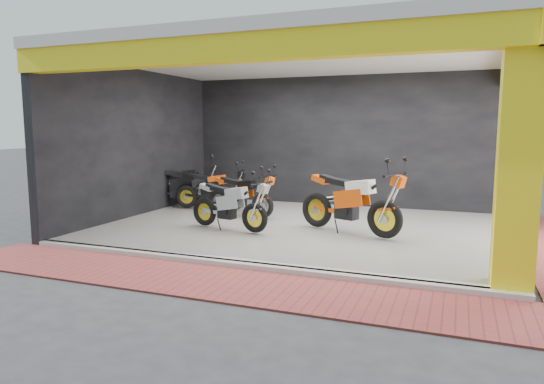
{
  "coord_description": "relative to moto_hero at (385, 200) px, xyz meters",
  "views": [
    {
      "loc": [
        3.05,
        -7.6,
        2.15
      ],
      "look_at": [
        -0.35,
        1.18,
        0.9
      ],
      "focal_mm": 32.0,
      "sensor_mm": 36.0,
      "label": 1
    }
  ],
  "objects": [
    {
      "name": "showroom_floor",
      "position": [
        -1.82,
        0.69,
        -0.78
      ],
      "size": [
        8.0,
        6.0,
        0.1
      ],
      "primitive_type": "cube",
      "color": "beige",
      "rests_on": "ground"
    },
    {
      "name": "moto_row_c",
      "position": [
        -3.96,
        1.86,
        -0.14
      ],
      "size": [
        2.03,
        0.99,
        1.19
      ],
      "primitive_type": null,
      "rotation": [
        0.0,
        0.0,
        0.14
      ],
      "color": "black",
      "rests_on": "showroom_floor"
    },
    {
      "name": "showroom_ceiling",
      "position": [
        -1.82,
        0.69,
        2.77
      ],
      "size": [
        8.4,
        6.4,
        0.2
      ],
      "primitive_type": "cube",
      "color": "beige",
      "rests_on": "corner_column"
    },
    {
      "name": "floor_kerb",
      "position": [
        -1.82,
        -2.33,
        -0.78
      ],
      "size": [
        8.0,
        0.2,
        0.1
      ],
      "primitive_type": "cube",
      "color": "beige",
      "rests_on": "ground"
    },
    {
      "name": "back_wall",
      "position": [
        -1.82,
        3.79,
        0.92
      ],
      "size": [
        8.2,
        0.2,
        3.5
      ],
      "primitive_type": "cube",
      "color": "black",
      "rests_on": "ground"
    },
    {
      "name": "header_beam_right",
      "position": [
        2.18,
        0.69,
        2.47
      ],
      "size": [
        0.3,
        6.4,
        0.4
      ],
      "primitive_type": "cube",
      "color": "yellow",
      "rests_on": "corner_column"
    },
    {
      "name": "corner_column",
      "position": [
        1.93,
        -2.06,
        0.92
      ],
      "size": [
        0.5,
        0.5,
        3.5
      ],
      "primitive_type": "cube",
      "color": "yellow",
      "rests_on": "ground"
    },
    {
      "name": "moto_row_b",
      "position": [
        -2.88,
        1.09,
        -0.15
      ],
      "size": [
        2.02,
        1.08,
        1.17
      ],
      "primitive_type": null,
      "rotation": [
        0.0,
        0.0,
        -0.2
      ],
      "color": "#E14D09",
      "rests_on": "showroom_floor"
    },
    {
      "name": "moto_hero",
      "position": [
        0.0,
        0.0,
        0.0
      ],
      "size": [
        2.56,
        1.68,
        1.47
      ],
      "primitive_type": null,
      "rotation": [
        0.0,
        0.0,
        -0.36
      ],
      "color": "#DB4909",
      "rests_on": "showroom_floor"
    },
    {
      "name": "ground",
      "position": [
        -1.82,
        -1.31,
        -0.83
      ],
      "size": [
        80.0,
        80.0,
        0.0
      ],
      "primitive_type": "plane",
      "color": "#2D2D30",
      "rests_on": "ground"
    },
    {
      "name": "moto_row_d",
      "position": [
        -4.96,
        2.22,
        -0.08
      ],
      "size": [
        2.25,
        1.73,
        1.3
      ],
      "primitive_type": null,
      "rotation": [
        0.0,
        0.0,
        0.51
      ],
      "color": "black",
      "rests_on": "showroom_floor"
    },
    {
      "name": "paver_front",
      "position": [
        -1.82,
        -3.11,
        -0.82
      ],
      "size": [
        9.0,
        1.4,
        0.03
      ],
      "primitive_type": "cube",
      "color": "brown",
      "rests_on": "ground"
    },
    {
      "name": "header_beam_front",
      "position": [
        -1.82,
        -2.31,
        2.47
      ],
      "size": [
        8.4,
        0.3,
        0.4
      ],
      "primitive_type": "cube",
      "color": "yellow",
      "rests_on": "corner_column"
    },
    {
      "name": "moto_row_a",
      "position": [
        -2.43,
        -0.4,
        -0.13
      ],
      "size": [
        2.07,
        1.11,
        1.2
      ],
      "primitive_type": null,
      "rotation": [
        0.0,
        0.0,
        -0.21
      ],
      "color": "#A2A5AA",
      "rests_on": "showroom_floor"
    },
    {
      "name": "left_wall",
      "position": [
        -5.92,
        0.69,
        0.92
      ],
      "size": [
        0.2,
        6.2,
        3.5
      ],
      "primitive_type": "cube",
      "color": "black",
      "rests_on": "ground"
    }
  ]
}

